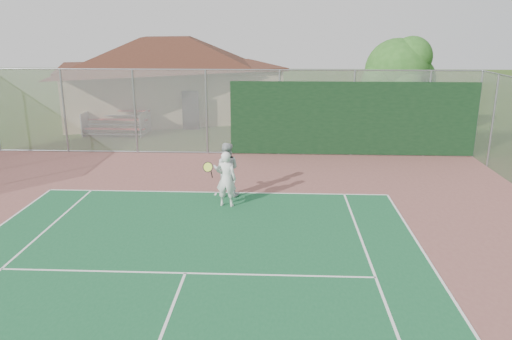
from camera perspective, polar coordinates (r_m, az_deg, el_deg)
The scene contains 6 objects.
back_fence at distance 20.61m, azimuth 2.96°, elevation 6.28°, with size 20.08×0.11×3.53m.
clubhouse at distance 29.97m, azimuth -10.00°, elevation 11.29°, with size 14.68×12.07×5.46m.
bleachers at distance 25.81m, azimuth -15.64°, elevation 5.30°, with size 3.08×1.92×1.13m.
tree at distance 23.72m, azimuth 16.02°, elevation 10.58°, with size 3.43×3.25×4.78m.
player_white_front at distance 14.73m, azimuth -3.47°, elevation -1.08°, with size 1.00×0.70×1.67m.
player_grey_back at distance 15.64m, azimuth -3.43°, elevation -0.01°, with size 0.86×0.69×1.71m.
Camera 1 is at (2.00, -3.32, 5.22)m, focal length 35.00 mm.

